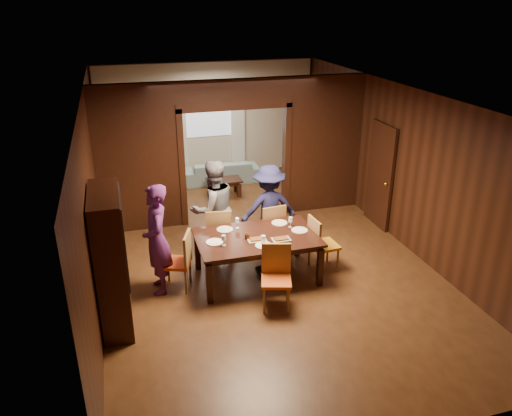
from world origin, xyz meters
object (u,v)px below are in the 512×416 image
object	(u,v)px
person_grey	(213,209)
person_navy	(269,208)
coffee_table	(224,187)
sofa	(221,171)
chair_right	(324,243)
hutch	(111,260)
chair_left	(176,261)
chair_near	(276,279)
dining_table	(257,257)
person_purple	(157,240)
chair_far_l	(218,232)
chair_far_r	(270,227)

from	to	relation	value
person_grey	person_navy	bearing A→B (deg)	160.95
coffee_table	sofa	bearing A→B (deg)	81.69
chair_right	hutch	size ratio (longest dim) A/B	0.48
chair_left	chair_near	bearing A→B (deg)	75.08
person_navy	dining_table	bearing A→B (deg)	62.07
person_navy	sofa	distance (m)	3.82
person_purple	chair_far_l	distance (m)	1.46
chair_right	hutch	distance (m)	3.53
chair_right	chair_far_l	distance (m)	1.88
person_purple	person_grey	xyz separation A→B (m)	(1.08, 0.95, -0.00)
chair_far_l	chair_far_r	distance (m)	0.94
sofa	chair_far_r	distance (m)	3.91
person_navy	chair_left	xyz separation A→B (m)	(-1.82, -0.91, -0.33)
person_purple	coffee_table	bearing A→B (deg)	153.46
chair_far_l	hutch	xyz separation A→B (m)	(-1.82, -1.50, 0.52)
chair_far_r	sofa	bearing A→B (deg)	-95.26
chair_left	person_grey	bearing A→B (deg)	159.65
chair_near	person_grey	bearing A→B (deg)	122.55
chair_right	chair_far_r	bearing A→B (deg)	34.39
chair_left	dining_table	bearing A→B (deg)	108.19
coffee_table	chair_far_l	bearing A→B (deg)	-104.42
chair_right	dining_table	bearing A→B (deg)	83.20
sofa	chair_far_r	world-z (taller)	chair_far_r
sofa	chair_right	bearing A→B (deg)	101.15
sofa	chair_far_l	size ratio (longest dim) A/B	1.92
person_grey	coffee_table	size ratio (longest dim) A/B	2.22
person_purple	chair_right	bearing A→B (deg)	88.12
person_grey	chair_left	xyz separation A→B (m)	(-0.81, -0.97, -0.40)
dining_table	chair_far_r	world-z (taller)	chair_far_r
person_purple	person_navy	bearing A→B (deg)	113.24
chair_far_r	hutch	size ratio (longest dim) A/B	0.48
coffee_table	chair_far_l	distance (m)	3.01
person_navy	chair_right	world-z (taller)	person_navy
sofa	chair_right	xyz separation A→B (m)	(0.75, -4.77, 0.21)
person_grey	chair_far_r	xyz separation A→B (m)	(0.99, -0.19, -0.40)
chair_left	chair_far_r	distance (m)	1.97
chair_left	chair_far_l	distance (m)	1.21
sofa	chair_near	world-z (taller)	chair_near
hutch	person_navy	bearing A→B (deg)	29.49
coffee_table	chair_far_l	world-z (taller)	chair_far_l
chair_far_l	chair_near	world-z (taller)	same
person_purple	chair_left	distance (m)	0.49
chair_far_r	chair_near	bearing A→B (deg)	69.70
person_grey	chair_far_l	world-z (taller)	person_grey
coffee_table	chair_right	xyz separation A→B (m)	(0.89, -3.83, 0.28)
person_navy	sofa	xyz separation A→B (m)	(-0.07, 3.78, -0.54)
person_purple	dining_table	xyz separation A→B (m)	(1.59, -0.06, -0.51)
coffee_table	chair_left	size ratio (longest dim) A/B	0.82
sofa	dining_table	size ratio (longest dim) A/B	0.95
person_grey	chair_right	bearing A→B (deg)	132.48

